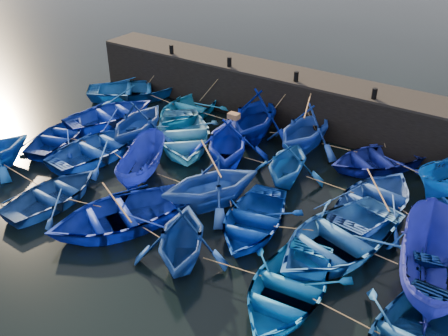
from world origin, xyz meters
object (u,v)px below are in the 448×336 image
Objects in this scene: boat_8 at (183,135)px; boat_13 at (59,136)px; boat_0 at (134,90)px; wooden_crate at (234,116)px.

boat_8 reaches higher than boat_13.
wooden_crate reaches higher than boat_0.
wooden_crate reaches higher than boat_13.
wooden_crate is (3.04, -0.15, 1.86)m from boat_8.
wooden_crate reaches higher than boat_8.
boat_13 is at bearing 148.49° from boat_0.
boat_8 is 6.11m from boat_13.
boat_13 is 8.53× the size of wooden_crate.
boat_0 is 1.29× the size of boat_13.
wooden_crate is at bearing -44.69° from boat_8.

